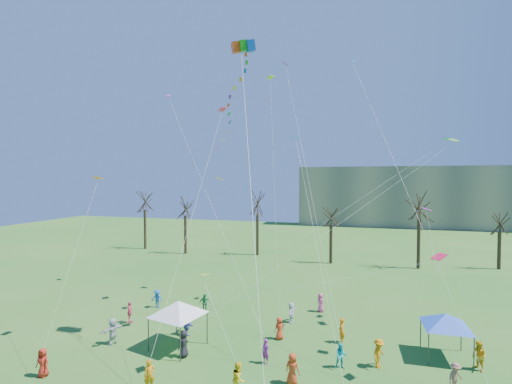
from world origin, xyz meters
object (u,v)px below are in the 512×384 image
(big_box_kite, at_px, (236,103))
(canopy_tent_blue, at_px, (446,320))
(distant_building, at_px, (421,196))
(canopy_tent_white, at_px, (178,308))

(big_box_kite, relative_size, canopy_tent_blue, 5.56)
(big_box_kite, bearing_deg, canopy_tent_blue, 12.23)
(distant_building, distance_m, canopy_tent_white, 81.21)
(canopy_tent_white, relative_size, canopy_tent_blue, 1.08)
(canopy_tent_white, bearing_deg, canopy_tent_blue, 10.74)
(distant_building, bearing_deg, canopy_tent_blue, -98.17)
(distant_building, xyz_separation_m, big_box_kite, (-23.96, -75.61, 9.37))
(big_box_kite, distance_m, canopy_tent_blue, 19.94)
(distant_building, height_order, canopy_tent_blue, distant_building)
(canopy_tent_white, distance_m, canopy_tent_blue, 18.02)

